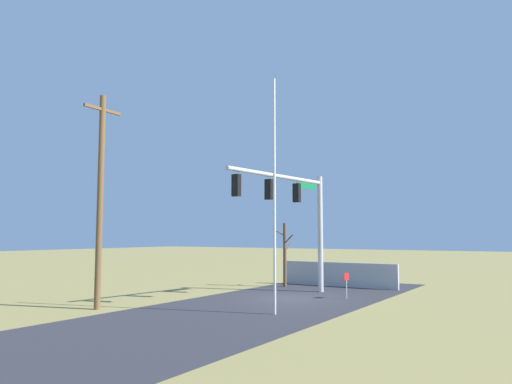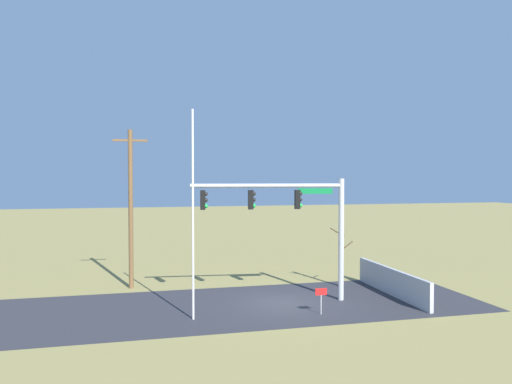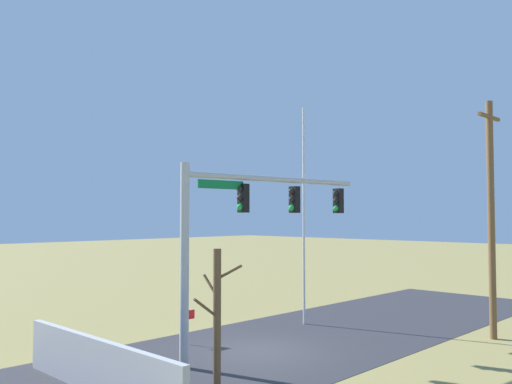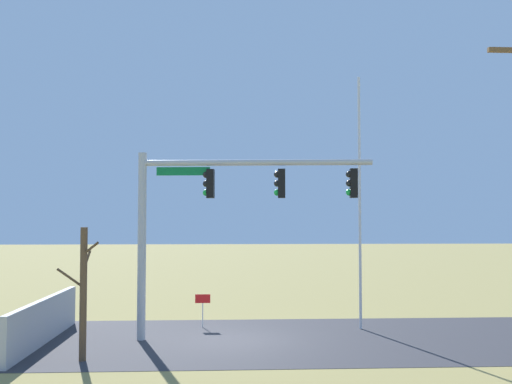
{
  "view_description": "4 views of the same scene",
  "coord_description": "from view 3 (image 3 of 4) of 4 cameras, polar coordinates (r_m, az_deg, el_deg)",
  "views": [
    {
      "loc": [
        -20.96,
        -11.17,
        3.03
      ],
      "look_at": [
        -1.74,
        0.92,
        5.07
      ],
      "focal_mm": 33.9,
      "sensor_mm": 36.0,
      "label": 1
    },
    {
      "loc": [
        -6.89,
        -22.95,
        6.3
      ],
      "look_at": [
        -1.14,
        0.75,
        5.55
      ],
      "focal_mm": 33.83,
      "sensor_mm": 36.0,
      "label": 2
    },
    {
      "loc": [
        13.46,
        12.9,
        4.58
      ],
      "look_at": [
        -0.29,
        -0.41,
        5.44
      ],
      "focal_mm": 37.89,
      "sensor_mm": 36.0,
      "label": 3
    },
    {
      "loc": [
        0.39,
        19.94,
        3.96
      ],
      "look_at": [
        -0.67,
        0.21,
        4.91
      ],
      "focal_mm": 41.82,
      "sensor_mm": 36.0,
      "label": 4
    }
  ],
  "objects": [
    {
      "name": "sidewalk_corner",
      "position": [
        16.67,
        -10.47,
        -18.47
      ],
      "size": [
        6.0,
        6.0,
        0.01
      ],
      "primitive_type": "cube",
      "color": "#B7B5AD",
      "rests_on": "ground_plane"
    },
    {
      "name": "utility_pole",
      "position": [
        22.24,
        23.57,
        -2.19
      ],
      "size": [
        1.9,
        0.26,
        8.97
      ],
      "color": "brown",
      "rests_on": "ground_plane"
    },
    {
      "name": "ground_plane",
      "position": [
        19.19,
        0.3,
        -16.39
      ],
      "size": [
        160.0,
        160.0,
        0.0
      ],
      "primitive_type": "plane",
      "color": "olive"
    },
    {
      "name": "flagpole",
      "position": [
        23.25,
        5.06,
        -2.43
      ],
      "size": [
        0.1,
        0.1,
        9.28
      ],
      "primitive_type": "cylinder",
      "color": "silver",
      "rests_on": "ground_plane"
    },
    {
      "name": "open_sign",
      "position": [
        19.94,
        -7.17,
        -13.18
      ],
      "size": [
        0.56,
        0.04,
        1.22
      ],
      "color": "silver",
      "rests_on": "ground_plane"
    },
    {
      "name": "road_surface",
      "position": [
        22.18,
        7.7,
        -14.47
      ],
      "size": [
        28.0,
        8.0,
        0.01
      ],
      "primitive_type": "cube",
      "color": "#2D2D33",
      "rests_on": "ground_plane"
    },
    {
      "name": "signal_mast",
      "position": [
        18.05,
        -1.05,
        -2.84
      ],
      "size": [
        7.76,
        1.06,
        6.23
      ],
      "color": "#B2B5BA",
      "rests_on": "ground_plane"
    },
    {
      "name": "retaining_fence",
      "position": [
        15.14,
        -16.38,
        -17.27
      ],
      "size": [
        0.2,
        7.26,
        1.43
      ],
      "primitive_type": "cube",
      "color": "#A8A8AD",
      "rests_on": "ground_plane"
    },
    {
      "name": "bare_tree",
      "position": [
        13.88,
        -4.15,
        -13.52
      ],
      "size": [
        1.27,
        1.02,
        3.77
      ],
      "color": "brown",
      "rests_on": "ground_plane"
    }
  ]
}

